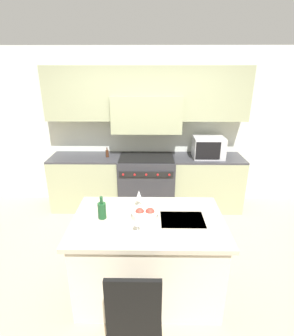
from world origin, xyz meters
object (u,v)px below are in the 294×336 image
object	(u,v)px
microwave	(208,147)
wine_glass_near	(138,220)
range_stove	(147,182)
wine_glass_far	(139,196)
fruit_bowl	(145,214)
wine_bottle	(102,210)
island_chair	(135,317)
oil_bottle_on_counter	(107,153)

from	to	relation	value
microwave	wine_glass_near	world-z (taller)	microwave
range_stove	wine_glass_near	bearing A→B (deg)	-91.38
range_stove	microwave	bearing A→B (deg)	1.03
wine_glass_near	wine_glass_far	distance (m)	0.49
wine_glass_near	fruit_bowl	size ratio (longest dim) A/B	0.69
microwave	wine_bottle	bearing A→B (deg)	-127.49
microwave	wine_glass_far	world-z (taller)	microwave
microwave	island_chair	world-z (taller)	microwave
microwave	oil_bottle_on_counter	world-z (taller)	microwave
range_stove	fruit_bowl	size ratio (longest dim) A/B	3.41
microwave	island_chair	size ratio (longest dim) A/B	0.49
wine_glass_far	oil_bottle_on_counter	distance (m)	1.76
wine_bottle	fruit_bowl	size ratio (longest dim) A/B	0.86
range_stove	island_chair	size ratio (longest dim) A/B	0.92
wine_bottle	wine_glass_far	distance (m)	0.44
range_stove	oil_bottle_on_counter	bearing A→B (deg)	179.02
island_chair	oil_bottle_on_counter	size ratio (longest dim) A/B	6.17
range_stove	fruit_bowl	world-z (taller)	fruit_bowl
fruit_bowl	oil_bottle_on_counter	bearing A→B (deg)	109.94
range_stove	wine_glass_far	world-z (taller)	wine_glass_far
wine_glass_far	microwave	bearing A→B (deg)	56.57
microwave	island_chair	distance (m)	3.03
range_stove	island_chair	bearing A→B (deg)	-91.09
wine_bottle	fruit_bowl	world-z (taller)	wine_bottle
microwave	oil_bottle_on_counter	distance (m)	1.71
wine_bottle	oil_bottle_on_counter	distance (m)	1.92
fruit_bowl	oil_bottle_on_counter	world-z (taller)	oil_bottle_on_counter
wine_glass_far	oil_bottle_on_counter	size ratio (longest dim) A/B	1.15
oil_bottle_on_counter	wine_bottle	bearing A→B (deg)	-82.76
wine_glass_far	oil_bottle_on_counter	world-z (taller)	same
range_stove	oil_bottle_on_counter	world-z (taller)	oil_bottle_on_counter
wine_bottle	wine_glass_near	xyz separation A→B (m)	(0.37, -0.25, 0.04)
island_chair	oil_bottle_on_counter	world-z (taller)	oil_bottle_on_counter
island_chair	wine_glass_far	world-z (taller)	wine_glass_far
island_chair	fruit_bowl	size ratio (longest dim) A/B	3.70
island_chair	wine_glass_near	bearing A→B (deg)	89.93
range_stove	wine_glass_near	xyz separation A→B (m)	(-0.05, -2.14, 0.57)
range_stove	island_chair	world-z (taller)	island_chair
wine_bottle	fruit_bowl	xyz separation A→B (m)	(0.44, 0.03, -0.06)
island_chair	microwave	bearing A→B (deg)	68.53
wine_bottle	wine_glass_near	size ratio (longest dim) A/B	1.25
microwave	wine_bottle	size ratio (longest dim) A/B	2.11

